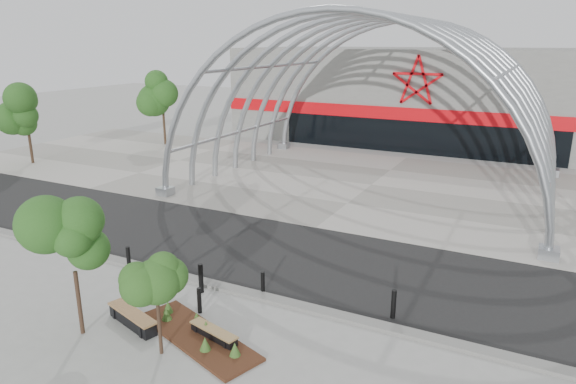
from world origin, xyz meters
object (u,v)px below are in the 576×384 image
(street_tree_0, at_px, (72,245))
(bench_0, at_px, (133,319))
(street_tree_1, at_px, (156,282))
(bench_1, at_px, (214,335))
(bollard_2, at_px, (201,278))

(street_tree_0, distance_m, bench_0, 3.06)
(street_tree_1, bearing_deg, bench_1, 52.38)
(bollard_2, bearing_deg, bench_1, -47.26)
(street_tree_1, distance_m, bench_1, 2.59)
(bench_0, distance_m, bollard_2, 2.88)
(bench_0, bearing_deg, bench_1, 9.54)
(bench_0, distance_m, bench_1, 2.81)
(street_tree_0, distance_m, street_tree_1, 2.95)
(street_tree_1, xyz_separation_m, bollard_2, (-1.20, 3.58, -1.70))
(bench_0, height_order, bollard_2, bollard_2)
(street_tree_1, distance_m, bollard_2, 4.14)
(street_tree_1, distance_m, bench_0, 2.82)
(bollard_2, bearing_deg, bench_0, -102.31)
(street_tree_0, distance_m, bollard_2, 4.81)
(street_tree_0, relative_size, bollard_2, 3.71)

